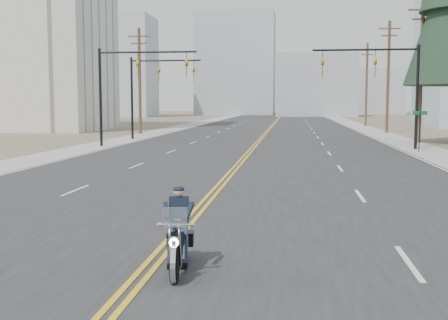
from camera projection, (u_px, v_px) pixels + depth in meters
road at (272, 126)px, 76.81m from camera, size 20.00×200.00×0.01m
sidewalk_left at (190, 125)px, 78.18m from camera, size 3.00×200.00×0.01m
sidewalk_right at (358, 126)px, 75.43m from camera, size 3.00×200.00×0.01m
traffic_mast_left at (127, 77)px, 39.85m from camera, size 7.10×0.26×7.00m
traffic_mast_right at (387, 76)px, 37.70m from camera, size 7.10×0.26×7.00m
traffic_mast_far at (151, 82)px, 47.80m from camera, size 6.10×0.26×7.00m
street_sign at (420, 124)px, 35.83m from camera, size 0.90×0.06×2.62m
utility_pole_c at (421, 69)px, 43.12m from camera, size 2.20×0.30×11.00m
utility_pole_d at (388, 75)px, 57.91m from camera, size 2.20×0.30×11.50m
utility_pole_e at (367, 83)px, 74.72m from camera, size 2.20×0.30×11.00m
utility_pole_left at (140, 79)px, 56.02m from camera, size 2.20×0.30×10.50m
haze_bldg_a at (122, 67)px, 124.31m from camera, size 14.00×12.00×22.00m
haze_bldg_b at (316, 86)px, 129.45m from camera, size 18.00×14.00×14.00m
haze_bldg_d at (236, 65)px, 146.04m from camera, size 20.00×15.00×26.00m
haze_bldg_e at (375, 92)px, 152.20m from camera, size 14.00×14.00×12.00m
haze_bldg_f at (82, 83)px, 141.23m from camera, size 12.00×12.00×16.00m
motorcyclist at (178, 230)px, 10.52m from camera, size 1.10×2.11×1.58m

